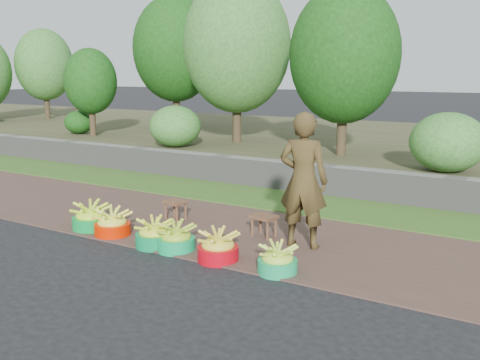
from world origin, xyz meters
The scene contains 14 objects.
ground_plane centered at (0.00, 0.00, 0.00)m, with size 120.00×120.00×0.00m, color black.
dirt_shoulder centered at (0.00, 1.25, 0.01)m, with size 80.00×2.50×0.02m, color #4A342B.
grass_verge centered at (0.00, 3.25, 0.02)m, with size 80.00×1.50×0.04m, color #3A6020.
retaining_wall centered at (0.00, 4.10, 0.28)m, with size 80.00×0.35×0.55m, color slate.
earth_bank centered at (0.00, 9.00, 0.25)m, with size 80.00×10.00×0.50m, color #424227.
basin_a centered at (-2.01, 0.31, 0.18)m, with size 0.53×0.53×0.39m.
basin_b centered at (-1.54, 0.25, 0.17)m, with size 0.50×0.50×0.37m.
basin_c centered at (-0.75, 0.20, 0.16)m, with size 0.49×0.49×0.36m.
basin_d centered at (-0.41, 0.21, 0.16)m, with size 0.48×0.48×0.35m.
basin_e centered at (0.24, 0.18, 0.16)m, with size 0.49×0.49×0.37m.
basin_f centered at (1.03, 0.18, 0.15)m, with size 0.44×0.44×0.33m.
stool_left centered at (-1.27, 1.30, 0.25)m, with size 0.37×0.31×0.29m.
stool_right centered at (0.28, 1.24, 0.26)m, with size 0.37×0.31×0.30m.
vendor_woman centered at (0.89, 1.14, 0.88)m, with size 0.63×0.41×1.72m, color black.
Camera 1 is at (3.60, -4.87, 2.20)m, focal length 40.00 mm.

